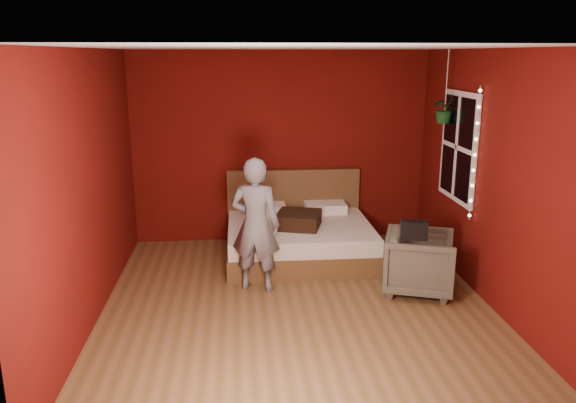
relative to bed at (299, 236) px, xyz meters
name	(u,v)px	position (x,y,z in m)	size (l,w,h in m)	color
floor	(297,306)	(-0.18, -1.51, -0.26)	(4.50, 4.50, 0.00)	brown
room_walls	(298,146)	(-0.18, -1.51, 1.42)	(4.04, 4.54, 2.62)	#600E0A
window	(458,147)	(1.79, -0.61, 1.24)	(0.05, 0.97, 1.27)	white
fairy_lights	(475,155)	(1.76, -1.13, 1.24)	(0.04, 0.04, 1.45)	silver
bed	(299,236)	(0.00, 0.00, 0.00)	(1.83, 1.55, 1.01)	brown
person	(255,225)	(-0.59, -1.01, 0.48)	(0.54, 0.36, 1.49)	slate
armchair	(420,263)	(1.19, -1.24, 0.07)	(0.72, 0.74, 0.67)	#5D5A49
handbag	(414,230)	(1.05, -1.42, 0.51)	(0.27, 0.14, 0.20)	black
throw_pillow	(299,220)	(-0.03, -0.21, 0.29)	(0.52, 0.52, 0.18)	black
hanging_plant	(445,108)	(1.70, -0.33, 1.66)	(0.35, 0.32, 0.86)	silver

